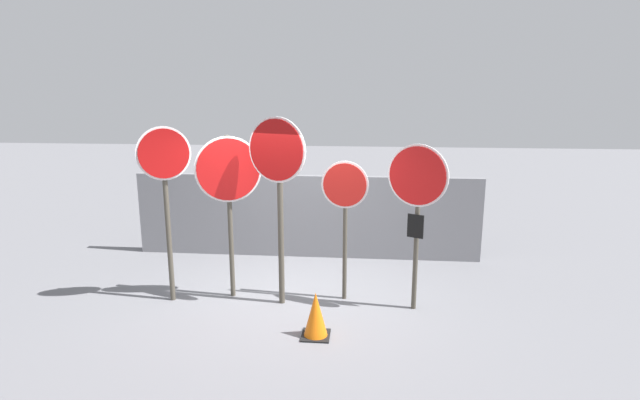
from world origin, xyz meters
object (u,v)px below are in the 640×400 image
(stop_sign_4, at_px, (417,192))
(traffic_cone_0, at_px, (316,315))
(stop_sign_2, at_px, (278,173))
(stop_sign_1, at_px, (229,181))
(stop_sign_3, at_px, (345,199))
(stop_sign_0, at_px, (165,177))

(stop_sign_4, bearing_deg, traffic_cone_0, -119.06)
(stop_sign_2, bearing_deg, traffic_cone_0, -33.69)
(stop_sign_1, bearing_deg, stop_sign_3, -16.20)
(traffic_cone_0, bearing_deg, stop_sign_0, 158.22)
(stop_sign_0, bearing_deg, stop_sign_1, -16.28)
(stop_sign_2, bearing_deg, stop_sign_0, -156.01)
(stop_sign_0, distance_m, stop_sign_1, 0.88)
(stop_sign_1, relative_size, traffic_cone_0, 4.10)
(stop_sign_3, bearing_deg, stop_sign_1, -170.60)
(stop_sign_0, distance_m, traffic_cone_0, 2.87)
(stop_sign_1, bearing_deg, traffic_cone_0, -57.09)
(stop_sign_1, height_order, traffic_cone_0, stop_sign_1)
(stop_sign_0, xyz_separation_m, stop_sign_1, (0.85, 0.22, -0.08))
(stop_sign_4, bearing_deg, stop_sign_2, -154.56)
(stop_sign_0, bearing_deg, traffic_cone_0, -52.41)
(stop_sign_4, distance_m, traffic_cone_0, 2.14)
(stop_sign_0, height_order, stop_sign_2, stop_sign_2)
(stop_sign_3, bearing_deg, traffic_cone_0, -97.34)
(stop_sign_1, height_order, stop_sign_4, stop_sign_1)
(stop_sign_3, height_order, traffic_cone_0, stop_sign_3)
(stop_sign_1, relative_size, stop_sign_4, 1.03)
(stop_sign_0, xyz_separation_m, stop_sign_3, (2.53, 0.28, -0.33))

